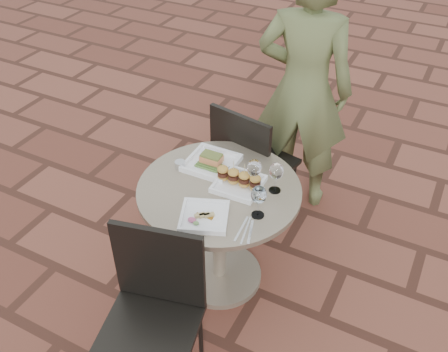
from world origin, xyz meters
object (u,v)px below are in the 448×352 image
at_px(diner, 304,90).
at_px(plate_sliders, 239,180).
at_px(plate_salmon, 211,162).
at_px(chair_far, 249,159).
at_px(chair_near, 154,304).
at_px(plate_tuna, 204,216).
at_px(cafe_table, 219,220).

xyz_separation_m(diner, plate_sliders, (-0.02, -0.92, -0.11)).
bearing_deg(plate_salmon, plate_sliders, -23.63).
xyz_separation_m(chair_far, plate_salmon, (-0.06, -0.38, 0.20)).
distance_m(diner, plate_sliders, 0.93).
height_order(chair_near, plate_tuna, chair_near).
xyz_separation_m(chair_near, diner, (0.08, 1.69, 0.33)).
xyz_separation_m(diner, plate_salmon, (-0.24, -0.83, -0.13)).
relative_size(chair_far, chair_near, 1.00).
bearing_deg(cafe_table, plate_tuna, -79.25).
height_order(plate_sliders, plate_tuna, plate_sliders).
bearing_deg(diner, plate_sliders, 80.67).
bearing_deg(plate_tuna, cafe_table, 100.75).
xyz_separation_m(cafe_table, plate_sliders, (0.09, 0.06, 0.28)).
distance_m(cafe_table, plate_sliders, 0.30).
xyz_separation_m(chair_far, diner, (0.18, 0.45, 0.33)).
distance_m(cafe_table, diner, 1.07).
height_order(chair_far, plate_sliders, chair_far).
relative_size(chair_far, plate_tuna, 2.99).
relative_size(chair_far, diner, 0.53).
xyz_separation_m(cafe_table, chair_far, (-0.07, 0.54, 0.07)).
distance_m(chair_far, chair_near, 1.24).
height_order(plate_salmon, plate_sliders, plate_sliders).
bearing_deg(plate_sliders, plate_salmon, 156.37).
height_order(cafe_table, diner, diner).
xyz_separation_m(plate_salmon, plate_sliders, (0.22, -0.10, 0.02)).
height_order(cafe_table, plate_salmon, plate_salmon).
height_order(chair_near, diner, diner).
distance_m(diner, plate_tuna, 1.25).
bearing_deg(cafe_table, diner, 83.76).
bearing_deg(plate_salmon, cafe_table, -49.78).
relative_size(chair_far, plate_salmon, 3.32).
distance_m(cafe_table, chair_far, 0.55).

